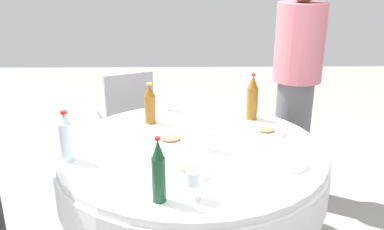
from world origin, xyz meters
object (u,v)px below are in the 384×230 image
(wine_glass_outer, at_px, (206,130))
(chair_south, at_px, (127,111))
(bottle_clear_near, at_px, (66,138))
(wine_glass_left, at_px, (193,179))
(bottle_amber_west, at_px, (150,105))
(plate_east, at_px, (171,140))
(wine_glass_near, at_px, (166,96))
(wine_glass_south, at_px, (198,114))
(plate_far, at_px, (191,171))
(person_west, at_px, (296,84))
(plate_inner, at_px, (266,131))
(bottle_dark_green_front, at_px, (159,172))
(dining_table, at_px, (192,170))
(bottle_amber_mid, at_px, (252,98))
(plate_north, at_px, (286,162))

(wine_glass_outer, relative_size, chair_south, 0.19)
(bottle_clear_near, distance_m, wine_glass_left, 0.75)
(bottle_amber_west, height_order, plate_east, bottle_amber_west)
(chair_south, bearing_deg, wine_glass_near, -82.59)
(wine_glass_south, relative_size, plate_far, 0.78)
(bottle_clear_near, xyz_separation_m, wine_glass_near, (0.47, 0.78, -0.02))
(plate_east, bearing_deg, wine_glass_left, -78.95)
(wine_glass_south, distance_m, person_west, 0.90)
(bottle_clear_near, bearing_deg, plate_far, -13.79)
(wine_glass_outer, height_order, plate_inner, wine_glass_outer)
(bottle_amber_west, distance_m, chair_south, 0.97)
(bottle_dark_green_front, bearing_deg, dining_table, 75.19)
(bottle_dark_green_front, height_order, plate_east, bottle_dark_green_front)
(plate_east, bearing_deg, wine_glass_south, 40.94)
(bottle_amber_mid, bearing_deg, wine_glass_near, 161.58)
(bottle_clear_near, height_order, wine_glass_south, bottle_clear_near)
(wine_glass_south, relative_size, plate_inner, 0.74)
(bottle_dark_green_front, relative_size, wine_glass_left, 2.24)
(bottle_clear_near, distance_m, plate_north, 1.12)
(wine_glass_near, distance_m, chair_south, 0.78)
(wine_glass_south, relative_size, person_west, 0.10)
(plate_east, distance_m, person_west, 1.12)
(dining_table, height_order, plate_far, plate_far)
(bottle_dark_green_front, xyz_separation_m, wine_glass_near, (-0.02, 1.18, -0.03))
(wine_glass_near, xyz_separation_m, wine_glass_outer, (0.24, -0.66, 0.01))
(bottle_clear_near, relative_size, person_west, 0.16)
(dining_table, height_order, bottle_amber_west, bottle_amber_west)
(wine_glass_south, bearing_deg, plate_inner, -2.50)
(bottle_amber_mid, height_order, person_west, person_west)
(bottle_amber_west, bearing_deg, wine_glass_outer, -50.76)
(wine_glass_outer, height_order, person_west, person_west)
(bottle_dark_green_front, relative_size, plate_north, 1.33)
(wine_glass_near, height_order, wine_glass_south, wine_glass_south)
(bottle_clear_near, distance_m, wine_glass_outer, 0.73)
(bottle_amber_mid, height_order, plate_far, bottle_amber_mid)
(bottle_clear_near, height_order, chair_south, bottle_clear_near)
(dining_table, bearing_deg, bottle_dark_green_front, -104.81)
(bottle_dark_green_front, distance_m, wine_glass_outer, 0.57)
(bottle_clear_near, xyz_separation_m, plate_east, (0.52, 0.22, -0.11))
(wine_glass_south, bearing_deg, bottle_dark_green_front, -103.94)
(wine_glass_near, relative_size, plate_north, 0.65)
(bottle_clear_near, bearing_deg, wine_glass_outer, 9.66)
(person_west, bearing_deg, plate_north, -60.69)
(wine_glass_outer, bearing_deg, wine_glass_south, 97.95)
(bottle_amber_mid, relative_size, wine_glass_outer, 1.87)
(bottle_amber_mid, relative_size, wine_glass_left, 2.30)
(person_west, distance_m, chair_south, 1.43)
(wine_glass_left, bearing_deg, wine_glass_outer, 81.40)
(wine_glass_near, distance_m, plate_east, 0.57)
(wine_glass_left, distance_m, chair_south, 1.88)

